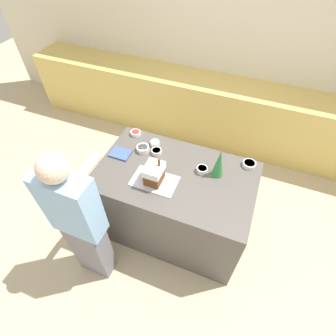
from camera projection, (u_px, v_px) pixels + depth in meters
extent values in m
plane|color=#C6B28E|center=(174.00, 225.00, 3.21)|extent=(12.00, 12.00, 0.00)
cube|color=beige|center=(230.00, 48.00, 3.55)|extent=(8.00, 0.05, 2.60)
cube|color=#DBBC60|center=(216.00, 112.00, 3.96)|extent=(6.00, 0.60, 0.95)
cube|color=#514C47|center=(175.00, 203.00, 2.86)|extent=(1.53, 0.94, 0.94)
cube|color=#B2B2BC|center=(154.00, 181.00, 2.45)|extent=(0.43, 0.27, 0.01)
cube|color=brown|center=(154.00, 176.00, 2.40)|extent=(0.14, 0.18, 0.12)
cube|color=white|center=(154.00, 169.00, 2.33)|extent=(0.16, 0.20, 0.07)
cylinder|color=brown|center=(159.00, 162.00, 2.28)|extent=(0.02, 0.02, 0.08)
cone|color=#33843D|center=(219.00, 163.00, 2.39)|extent=(0.11, 0.11, 0.31)
cylinder|color=silver|center=(156.00, 152.00, 2.68)|extent=(0.11, 0.11, 0.05)
cylinder|color=white|center=(156.00, 150.00, 2.67)|extent=(0.09, 0.09, 0.01)
cylinder|color=white|center=(155.00, 143.00, 2.77)|extent=(0.10, 0.10, 0.05)
cylinder|color=#4770DB|center=(155.00, 142.00, 2.75)|extent=(0.08, 0.08, 0.01)
cylinder|color=white|center=(136.00, 133.00, 2.88)|extent=(0.11, 0.11, 0.04)
cylinder|color=red|center=(136.00, 132.00, 2.87)|extent=(0.09, 0.09, 0.01)
cylinder|color=silver|center=(202.00, 170.00, 2.51)|extent=(0.11, 0.11, 0.05)
cylinder|color=red|center=(202.00, 168.00, 2.50)|extent=(0.09, 0.09, 0.01)
cylinder|color=white|center=(249.00, 164.00, 2.57)|extent=(0.13, 0.13, 0.04)
cylinder|color=orange|center=(249.00, 163.00, 2.56)|extent=(0.11, 0.11, 0.01)
cylinder|color=white|center=(143.00, 149.00, 2.71)|extent=(0.13, 0.13, 0.05)
cylinder|color=pink|center=(143.00, 147.00, 2.69)|extent=(0.11, 0.11, 0.01)
cube|color=#3F598C|center=(120.00, 154.00, 2.68)|extent=(0.20, 0.15, 0.02)
cube|color=slate|center=(92.00, 248.00, 2.57)|extent=(0.34, 0.19, 0.82)
cube|color=#8CB7E0|center=(71.00, 206.00, 2.03)|extent=(0.44, 0.20, 0.65)
sphere|color=beige|center=(53.00, 168.00, 1.70)|extent=(0.22, 0.22, 0.22)
cylinder|color=beige|center=(83.00, 174.00, 2.06)|extent=(0.08, 0.44, 0.08)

